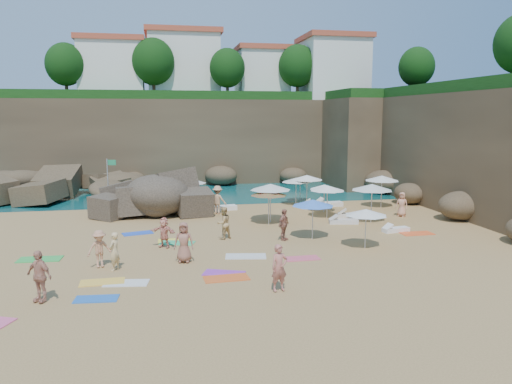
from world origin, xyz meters
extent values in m
plane|color=tan|center=(0.00, 0.00, 0.00)|extent=(120.00, 120.00, 0.00)
plane|color=#0C4751|center=(0.00, 30.00, 0.00)|extent=(120.00, 120.00, 0.00)
cube|color=brown|center=(2.00, 25.00, 4.00)|extent=(44.00, 8.00, 8.00)
cube|color=brown|center=(19.00, 8.00, 4.00)|extent=(8.00, 30.00, 8.00)
cube|color=brown|center=(17.00, 20.00, 4.00)|extent=(10.00, 12.00, 8.00)
cube|color=white|center=(-8.00, 26.00, 10.75)|extent=(6.00, 5.00, 5.50)
cube|color=#B2472D|center=(-8.00, 26.00, 13.75)|extent=(6.48, 5.40, 0.50)
cube|color=white|center=(-1.00, 27.00, 11.25)|extent=(7.00, 6.00, 6.50)
cube|color=#B2472D|center=(-1.00, 27.00, 14.75)|extent=(7.56, 6.48, 0.50)
cube|color=white|center=(7.00, 26.00, 10.50)|extent=(5.00, 5.00, 5.00)
cube|color=#B2472D|center=(7.00, 26.00, 13.25)|extent=(5.40, 5.40, 0.50)
cube|color=white|center=(14.00, 24.00, 11.00)|extent=(6.00, 6.00, 6.00)
cube|color=#B2472D|center=(14.00, 24.00, 14.25)|extent=(6.48, 6.48, 0.50)
sphere|color=#11380F|center=(-12.00, 24.00, 11.20)|extent=(3.60, 3.60, 3.60)
sphere|color=#11380F|center=(-4.00, 24.00, 11.60)|extent=(4.05, 4.05, 4.05)
sphere|color=#11380F|center=(3.00, 23.00, 11.04)|extent=(3.42, 3.42, 3.42)
sphere|color=#11380F|center=(10.00, 23.00, 11.36)|extent=(3.78, 3.78, 3.78)
sphere|color=#11380F|center=(19.00, 16.00, 10.80)|extent=(3.15, 3.15, 3.15)
cylinder|color=white|center=(-18.00, 30.00, 3.00)|extent=(0.10, 0.10, 6.00)
cylinder|color=white|center=(-16.50, 30.00, 3.00)|extent=(0.10, 0.10, 6.00)
cylinder|color=white|center=(-15.00, 30.00, 3.00)|extent=(0.10, 0.10, 6.00)
cylinder|color=silver|center=(-7.36, 11.32, 1.72)|extent=(0.07, 0.07, 3.44)
cube|color=#228956|center=(-7.03, 11.32, 3.16)|extent=(0.59, 0.19, 0.39)
cylinder|color=silver|center=(-1.50, 9.40, 0.99)|extent=(0.06, 0.06, 1.98)
cone|color=silver|center=(-1.50, 9.40, 1.93)|extent=(2.22, 2.22, 0.34)
cylinder|color=silver|center=(6.82, 10.31, 0.87)|extent=(0.05, 0.05, 1.75)
cone|color=white|center=(6.82, 10.31, 1.70)|extent=(1.96, 1.96, 0.30)
cylinder|color=silver|center=(6.13, 9.00, 0.95)|extent=(0.06, 0.06, 1.91)
cone|color=silver|center=(6.13, 9.00, 1.86)|extent=(2.14, 2.14, 0.33)
cylinder|color=silver|center=(6.93, 8.93, 1.04)|extent=(0.06, 0.06, 2.09)
cone|color=white|center=(6.93, 8.93, 2.03)|extent=(2.34, 2.34, 0.36)
cylinder|color=silver|center=(11.87, 6.92, 1.08)|extent=(0.06, 0.06, 2.17)
cone|color=silver|center=(11.87, 6.92, 2.12)|extent=(2.43, 2.43, 0.37)
cylinder|color=silver|center=(7.29, 6.02, 0.89)|extent=(0.05, 0.05, 1.78)
cone|color=white|center=(7.29, 6.02, 1.74)|extent=(2.00, 2.00, 0.30)
cylinder|color=silver|center=(2.78, 3.00, 0.99)|extent=(0.06, 0.06, 1.98)
cone|color=red|center=(2.78, 3.00, 1.94)|extent=(2.23, 2.23, 0.34)
cylinder|color=silver|center=(6.87, 4.16, 0.99)|extent=(0.06, 0.06, 1.99)
cone|color=white|center=(6.87, 4.16, 1.94)|extent=(2.23, 2.23, 0.34)
cylinder|color=silver|center=(9.10, 2.35, 1.12)|extent=(0.07, 0.07, 2.25)
cone|color=silver|center=(9.10, 2.35, 2.19)|extent=(2.52, 2.52, 0.38)
cylinder|color=silver|center=(3.02, 3.62, 1.12)|extent=(0.07, 0.07, 2.25)
cone|color=silver|center=(3.02, 3.62, 2.19)|extent=(2.52, 2.52, 0.38)
cylinder|color=silver|center=(4.31, -0.95, 1.00)|extent=(0.06, 0.06, 2.00)
cone|color=#4179DE|center=(4.31, -0.95, 1.96)|extent=(2.25, 2.25, 0.34)
cylinder|color=silver|center=(6.33, -3.26, 0.93)|extent=(0.05, 0.05, 1.86)
cone|color=white|center=(6.33, -3.26, 1.81)|extent=(2.09, 2.09, 0.32)
cube|color=white|center=(0.53, 8.00, 0.16)|extent=(2.15, 1.02, 0.32)
cube|color=white|center=(7.23, 7.53, 0.16)|extent=(2.13, 1.24, 0.31)
cube|color=silver|center=(8.31, 8.03, 0.16)|extent=(2.08, 0.79, 0.32)
cube|color=white|center=(8.45, 3.80, 0.14)|extent=(1.92, 1.24, 0.28)
cube|color=silver|center=(7.30, 2.31, 0.14)|extent=(1.81, 0.89, 0.27)
cube|color=white|center=(9.44, -0.30, 0.12)|extent=(1.64, 0.78, 0.24)
cube|color=blue|center=(-5.95, -8.02, 0.01)|extent=(1.59, 0.90, 0.03)
cube|color=orange|center=(-1.06, -6.61, 0.02)|extent=(1.86, 1.01, 0.03)
cube|color=#37C078|center=(-2.82, -0.54, 0.02)|extent=(1.92, 1.34, 0.03)
cube|color=yellow|center=(-5.94, -6.17, 0.02)|extent=(1.74, 0.91, 0.03)
cube|color=silver|center=(-5.00, -6.47, 0.02)|extent=(1.81, 1.08, 0.03)
cube|color=purple|center=(-1.07, -5.97, 0.02)|extent=(1.90, 1.42, 0.03)
cube|color=blue|center=(-4.92, 2.02, 0.01)|extent=(1.80, 1.22, 0.03)
cube|color=#DC556C|center=(2.73, -4.47, 0.01)|extent=(1.64, 0.84, 0.03)
cube|color=#FF5B28|center=(10.39, -0.95, 0.02)|extent=(1.81, 0.93, 0.03)
cube|color=green|center=(-9.10, -2.35, 0.02)|extent=(1.97, 1.06, 0.03)
cube|color=#FFEC43|center=(-2.92, -0.03, 0.02)|extent=(1.74, 0.88, 0.03)
cube|color=silver|center=(0.24, -3.65, 0.02)|extent=(2.02, 1.25, 0.03)
imported|color=tan|center=(-0.35, -0.08, 0.86)|extent=(1.05, 0.98, 1.73)
imported|color=tan|center=(0.11, 6.79, 0.95)|extent=(1.31, 1.06, 1.90)
imported|color=#A16550|center=(2.73, -0.97, 0.84)|extent=(0.96, 1.00, 1.68)
imported|color=tan|center=(11.81, 3.69, 0.80)|extent=(0.86, 0.85, 1.60)
imported|color=tan|center=(-7.05, 10.46, 0.73)|extent=(1.40, 0.87, 1.46)
imported|color=#E4C081|center=(-5.58, -4.63, 0.83)|extent=(0.64, 0.72, 1.65)
imported|color=tan|center=(-6.24, -4.13, 0.22)|extent=(1.53, 1.88, 0.43)
imported|color=tan|center=(-7.85, -7.93, 0.22)|extent=(1.93, 2.13, 0.45)
imported|color=#9B624D|center=(-2.63, -4.02, 0.24)|extent=(1.21, 1.94, 0.48)
imported|color=#E08C75|center=(-3.48, -1.33, 0.20)|extent=(2.01, 2.04, 0.40)
imported|color=#B86A5C|center=(0.69, -8.47, 0.21)|extent=(1.03, 1.87, 0.42)
camera|label=1|loc=(-3.52, -25.90, 6.54)|focal=35.00mm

